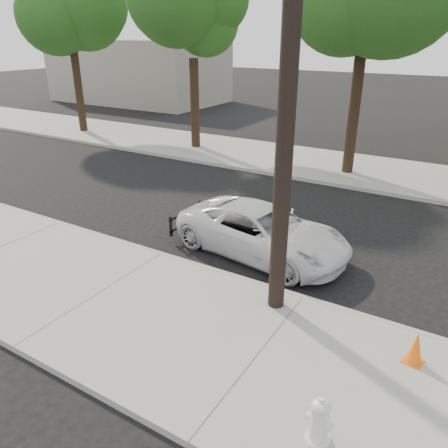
{
  "coord_description": "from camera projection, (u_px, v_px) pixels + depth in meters",
  "views": [
    {
      "loc": [
        6.74,
        -10.04,
        5.51
      ],
      "look_at": [
        1.42,
        -1.26,
        1.0
      ],
      "focal_mm": 35.0,
      "sensor_mm": 36.0,
      "label": 1
    }
  ],
  "objects": [
    {
      "name": "far_sidewalk",
      "position": [
        308.0,
        163.0,
        19.9
      ],
      "size": [
        90.0,
        5.0,
        0.15
      ],
      "primitive_type": "cube",
      "color": "gray",
      "rests_on": "ground"
    },
    {
      "name": "fire_hydrant",
      "position": [
        319.0,
        422.0,
        6.11
      ],
      "size": [
        0.39,
        0.36,
        0.75
      ],
      "rotation": [
        0.0,
        0.0,
        -0.1
      ],
      "color": "silver",
      "rests_on": "near_sidewalk"
    },
    {
      "name": "utility_pole",
      "position": [
        288.0,
        84.0,
        7.56
      ],
      "size": [
        1.4,
        0.34,
        9.0
      ],
      "color": "black",
      "rests_on": "near_sidewalk"
    },
    {
      "name": "tree_b",
      "position": [
        194.0,
        17.0,
        19.87
      ],
      "size": [
        4.34,
        4.2,
        8.45
      ],
      "color": "black",
      "rests_on": "far_sidewalk"
    },
    {
      "name": "police_cruiser",
      "position": [
        263.0,
        231.0,
        11.61
      ],
      "size": [
        5.02,
        2.82,
        1.32
      ],
      "primitive_type": "imported",
      "rotation": [
        0.0,
        0.0,
        1.44
      ],
      "color": "silver",
      "rests_on": "ground"
    },
    {
      "name": "ground",
      "position": [
        205.0,
        230.0,
        13.27
      ],
      "size": [
        120.0,
        120.0,
        0.0
      ],
      "primitive_type": "plane",
      "color": "black",
      "rests_on": "ground"
    },
    {
      "name": "traffic_cone",
      "position": [
        416.0,
        348.0,
        7.63
      ],
      "size": [
        0.39,
        0.39,
        0.63
      ],
      "rotation": [
        0.0,
        0.0,
        -0.23
      ],
      "color": "orange",
      "rests_on": "near_sidewalk"
    },
    {
      "name": "near_sidewalk",
      "position": [
        101.0,
        294.0,
        9.88
      ],
      "size": [
        90.0,
        4.4,
        0.15
      ],
      "primitive_type": "cube",
      "color": "gray",
      "rests_on": "ground"
    },
    {
      "name": "building_far",
      "position": [
        139.0,
        71.0,
        37.42
      ],
      "size": [
        14.0,
        8.0,
        5.0
      ],
      "primitive_type": "cube",
      "color": "gray",
      "rests_on": "ground"
    },
    {
      "name": "curb_near",
      "position": [
        162.0,
        256.0,
        11.6
      ],
      "size": [
        90.0,
        0.12,
        0.16
      ],
      "primitive_type": "cube",
      "color": "#9E9B93",
      "rests_on": "ground"
    },
    {
      "name": "tree_a",
      "position": [
        69.0,
        12.0,
        23.34
      ],
      "size": [
        4.65,
        4.5,
        9.0
      ],
      "color": "black",
      "rests_on": "far_sidewalk"
    }
  ]
}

